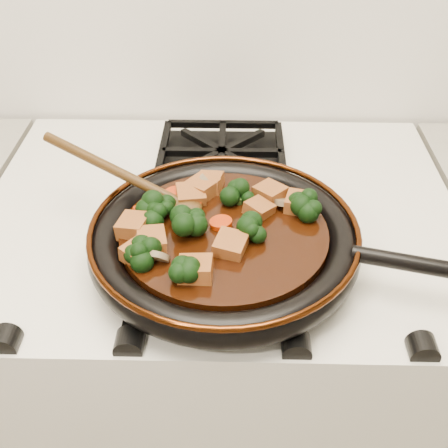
{
  "coord_description": "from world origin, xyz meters",
  "views": [
    {
      "loc": [
        0.02,
        0.97,
        1.43
      ],
      "look_at": [
        0.01,
        1.56,
        0.97
      ],
      "focal_mm": 45.0,
      "sensor_mm": 36.0,
      "label": 1
    }
  ],
  "objects": [
    {
      "name": "stove",
      "position": [
        0.0,
        1.69,
        0.45
      ],
      "size": [
        0.76,
        0.6,
        0.9
      ],
      "primitive_type": "cube",
      "color": "white",
      "rests_on": "ground"
    },
    {
      "name": "burner_grate_front",
      "position": [
        0.0,
        1.55,
        0.91
      ],
      "size": [
        0.23,
        0.23,
        0.03
      ],
      "primitive_type": null,
      "color": "black",
      "rests_on": "stove"
    },
    {
      "name": "burner_grate_back",
      "position": [
        0.0,
        1.83,
        0.91
      ],
      "size": [
        0.23,
        0.23,
        0.03
      ],
      "primitive_type": null,
      "color": "black",
      "rests_on": "stove"
    },
    {
      "name": "skillet",
      "position": [
        0.01,
        1.56,
        0.94
      ],
      "size": [
        0.49,
        0.37,
        0.05
      ],
      "rotation": [
        0.0,
        0.0,
        -0.25
      ],
      "color": "black",
      "rests_on": "burner_grate_front"
    },
    {
      "name": "braising_sauce",
      "position": [
        0.01,
        1.56,
        0.95
      ],
      "size": [
        0.28,
        0.28,
        0.02
      ],
      "primitive_type": "cylinder",
      "color": "black",
      "rests_on": "skillet"
    },
    {
      "name": "tofu_cube_0",
      "position": [
        0.08,
        1.64,
        0.97
      ],
      "size": [
        0.05,
        0.05,
        0.02
      ],
      "primitive_type": "cube",
      "rotation": [
        0.02,
        0.05,
        2.37
      ],
      "color": "#945122",
      "rests_on": "braising_sauce"
    },
    {
      "name": "tofu_cube_1",
      "position": [
        0.11,
        1.62,
        0.97
      ],
      "size": [
        0.04,
        0.05,
        0.02
      ],
      "primitive_type": "cube",
      "rotation": [
        -0.01,
        0.05,
        1.33
      ],
      "color": "#945122",
      "rests_on": "braising_sauce"
    },
    {
      "name": "tofu_cube_2",
      "position": [
        -0.02,
        1.48,
        0.97
      ],
      "size": [
        0.04,
        0.04,
        0.03
      ],
      "primitive_type": "cube",
      "rotation": [
        0.09,
        0.06,
        3.12
      ],
      "color": "#945122",
      "rests_on": "braising_sauce"
    },
    {
      "name": "tofu_cube_3",
      "position": [
        -0.02,
        1.65,
        0.97
      ],
      "size": [
        0.06,
        0.06,
        0.03
      ],
      "primitive_type": "cube",
      "rotation": [
        -0.03,
        0.09,
        2.47
      ],
      "color": "#945122",
      "rests_on": "braising_sauce"
    },
    {
      "name": "tofu_cube_4",
      "position": [
        0.02,
        1.52,
        0.97
      ],
      "size": [
        0.05,
        0.05,
        0.03
      ],
      "primitive_type": "cube",
      "rotation": [
        0.06,
        -0.06,
        1.28
      ],
      "color": "#945122",
      "rests_on": "braising_sauce"
    },
    {
      "name": "tofu_cube_5",
      "position": [
        -0.01,
        1.67,
        0.97
      ],
      "size": [
        0.05,
        0.05,
        0.03
      ],
      "primitive_type": "cube",
      "rotation": [
        -0.1,
        0.07,
        1.34
      ],
      "color": "#945122",
      "rests_on": "braising_sauce"
    },
    {
      "name": "tofu_cube_6",
      "position": [
        -0.08,
        1.53,
        0.97
      ],
      "size": [
        0.05,
        0.05,
        0.03
      ],
      "primitive_type": "cube",
      "rotation": [
        0.06,
        -0.01,
        1.78
      ],
      "color": "#945122",
      "rests_on": "braising_sauce"
    },
    {
      "name": "tofu_cube_7",
      "position": [
        -0.09,
        1.51,
        0.97
      ],
      "size": [
        0.06,
        0.06,
        0.02
      ],
      "primitive_type": "cube",
      "rotation": [
        0.0,
        -0.06,
        2.49
      ],
      "color": "#945122",
      "rests_on": "braising_sauce"
    },
    {
      "name": "tofu_cube_8",
      "position": [
        0.06,
        1.6,
        0.97
      ],
      "size": [
        0.05,
        0.05,
        0.02
      ],
      "primitive_type": "cube",
      "rotation": [
        0.1,
        -0.07,
        2.4
      ],
      "color": "#945122",
      "rests_on": "braising_sauce"
    },
    {
      "name": "tofu_cube_9",
      "position": [
        -0.04,
        1.63,
        0.97
      ],
      "size": [
        0.05,
        0.05,
        0.03
      ],
      "primitive_type": "cube",
      "rotation": [
        0.03,
        -0.11,
        1.76
      ],
      "color": "#945122",
      "rests_on": "braising_sauce"
    },
    {
      "name": "tofu_cube_10",
      "position": [
        -0.11,
        1.56,
        0.97
      ],
      "size": [
        0.05,
        0.05,
        0.03
      ],
      "primitive_type": "cube",
      "rotation": [
        -0.09,
        0.01,
        1.35
      ],
      "color": "#945122",
      "rests_on": "braising_sauce"
    },
    {
      "name": "broccoli_floret_0",
      "position": [
        0.03,
        1.63,
        0.97
      ],
      "size": [
        0.08,
        0.08,
        0.06
      ],
      "primitive_type": null,
      "rotation": [
        0.0,
        -0.15,
        1.12
      ],
      "color": "black",
      "rests_on": "braising_sauce"
    },
    {
      "name": "broccoli_floret_1",
      "position": [
        -0.03,
        1.46,
        0.97
      ],
      "size": [
        0.08,
        0.08,
        0.07
      ],
      "primitive_type": null,
      "rotation": [
        0.2,
        -0.17,
        1.32
      ],
      "color": "black",
      "rests_on": "braising_sauce"
    },
    {
      "name": "broccoli_floret_2",
      "position": [
        0.05,
        1.55,
        0.97
      ],
      "size": [
        0.07,
        0.08,
        0.07
      ],
      "primitive_type": null,
      "rotation": [
        0.19,
        -0.1,
        2.95
      ],
      "color": "black",
      "rests_on": "braising_sauce"
    },
    {
      "name": "broccoli_floret_3",
      "position": [
        -0.09,
        1.58,
        0.97
      ],
      "size": [
        0.09,
        0.09,
        0.07
      ],
      "primitive_type": null,
      "rotation": [
        -0.21,
        -0.17,
        2.15
      ],
      "color": "black",
      "rests_on": "braising_sauce"
    },
    {
      "name": "broccoli_floret_4",
      "position": [
        -0.08,
        1.6,
        0.97
      ],
      "size": [
        0.07,
        0.07,
        0.06
      ],
      "primitive_type": null,
      "rotation": [
        -0.03,
        -0.09,
        2.94
      ],
      "color": "black",
      "rests_on": "braising_sauce"
    },
    {
      "name": "broccoli_floret_5",
      "position": [
        -0.04,
        1.56,
        0.97
      ],
      "size": [
        0.08,
        0.08,
        0.06
      ],
      "primitive_type": null,
      "rotation": [
        0.08,
        0.06,
        2.87
      ],
      "color": "black",
      "rests_on": "braising_sauce"
    },
    {
      "name": "broccoli_floret_6",
      "position": [
        -0.09,
        1.5,
        0.97
      ],
      "size": [
        0.07,
        0.07,
        0.07
      ],
      "primitive_type": null,
      "rotation": [
        0.23,
        -0.09,
        1.64
      ],
      "color": "black",
      "rests_on": "braising_sauce"
    },
    {
      "name": "broccoli_floret_7",
      "position": [
        0.12,
        1.6,
        0.97
      ],
      "size": [
        0.08,
        0.08,
        0.06
      ],
      "primitive_type": null,
      "rotation": [
        -0.07,
        0.14,
        0.33
      ],
      "color": "black",
      "rests_on": "braising_sauce"
    },
    {
      "name": "carrot_coin_0",
      "position": [
        0.01,
        1.57,
        0.96
      ],
      "size": [
        0.03,
        0.03,
        0.01
      ],
      "primitive_type": "cylinder",
      "rotation": [
        -0.04,
        -0.09,
        0.0
      ],
      "color": "#B92B05",
      "rests_on": "braising_sauce"
    },
    {
      "name": "carrot_coin_1",
      "position": [
        -0.1,
        1.6,
        0.96
      ],
      "size": [
        0.03,
        0.03,
        0.02
      ],
      "primitive_type": "cylinder",
      "rotation": [
        -0.29,
        0.31,
        0.0
      ],
      "color": "#B92B05",
      "rests_on": "braising_sauce"
    },
    {
      "name": "carrot_coin_2",
      "position": [
        -0.06,
        1.64,
        0.96
      ],
      "size": [
        0.03,
        0.03,
        0.01
      ],
      "primitive_type": "cylinder",
      "rotation": [
        -0.1,
        -0.16,
        0.0
      ],
      "color": "#B92B05",
      "rests_on": "braising_sauce"
    },
    {
      "name": "carrot_coin_3",
      "position": [
        -0.04,
        1.62,
        0.96
      ],
      "size": [
        0.03,
        0.03,
        0.01
      ],
      "primitive_type": "cylinder",
      "rotation": [
        0.18,
        -0.04,
        0.0
      ],
      "color": "#B92B05",
      "rests_on": "braising_sauce"
    },
    {
      "name": "mushroom_slice_0",
      "position": [
        -0.09,
        1.53,
        0.97
      ],
      "size": [
        0.04,
        0.04,
        0.03
      ],
      "primitive_type": "cylinder",
      "rotation": [
        0.76,
        0.0,
        0.51
      ],
      "color": "brown",
      "rests_on": "braising_sauce"
    },
    {
      "name": "mushroom_slice_1",
      "position": [
        -0.02,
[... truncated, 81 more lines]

